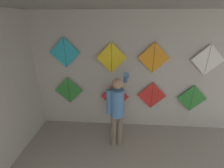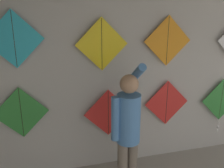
{
  "view_description": "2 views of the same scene",
  "coord_description": "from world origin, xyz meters",
  "px_view_note": "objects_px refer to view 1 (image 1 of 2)",
  "views": [
    {
      "loc": [
        -0.29,
        0.52,
        2.58
      ],
      "look_at": [
        -0.49,
        3.56,
        1.29
      ],
      "focal_mm": 24.0,
      "sensor_mm": 36.0,
      "label": 1
    },
    {
      "loc": [
        -1.2,
        0.68,
        2.32
      ],
      "look_at": [
        -0.44,
        3.56,
        1.36
      ],
      "focal_mm": 40.0,
      "sensor_mm": 36.0,
      "label": 2
    }
  ],
  "objects_px": {
    "kite_2": "(152,96)",
    "kite_7": "(208,60)",
    "shopkeeper": "(117,107)",
    "kite_5": "(112,58)",
    "kite_4": "(65,53)",
    "kite_3": "(192,100)",
    "kite_6": "(154,58)",
    "kite_1": "(115,97)",
    "kite_0": "(69,90)"
  },
  "relations": [
    {
      "from": "kite_2",
      "to": "kite_7",
      "type": "bearing_deg",
      "value": 0.0
    },
    {
      "from": "shopkeeper",
      "to": "kite_5",
      "type": "bearing_deg",
      "value": 92.52
    },
    {
      "from": "kite_2",
      "to": "kite_7",
      "type": "relative_size",
      "value": 1.0
    },
    {
      "from": "kite_4",
      "to": "kite_3",
      "type": "bearing_deg",
      "value": -0.01
    },
    {
      "from": "shopkeeper",
      "to": "kite_4",
      "type": "distance_m",
      "value": 1.68
    },
    {
      "from": "shopkeeper",
      "to": "kite_5",
      "type": "height_order",
      "value": "kite_5"
    },
    {
      "from": "kite_5",
      "to": "kite_6",
      "type": "distance_m",
      "value": 0.92
    },
    {
      "from": "kite_4",
      "to": "kite_5",
      "type": "xyz_separation_m",
      "value": [
        1.05,
        0.0,
        -0.1
      ]
    },
    {
      "from": "kite_1",
      "to": "kite_4",
      "type": "relative_size",
      "value": 1.0
    },
    {
      "from": "shopkeeper",
      "to": "kite_5",
      "type": "distance_m",
      "value": 1.09
    },
    {
      "from": "kite_0",
      "to": "kite_1",
      "type": "relative_size",
      "value": 1.0
    },
    {
      "from": "kite_5",
      "to": "kite_7",
      "type": "xyz_separation_m",
      "value": [
        2.07,
        0.0,
        -0.02
      ]
    },
    {
      "from": "shopkeeper",
      "to": "kite_3",
      "type": "xyz_separation_m",
      "value": [
        1.77,
        0.65,
        -0.11
      ]
    },
    {
      "from": "kite_6",
      "to": "kite_4",
      "type": "bearing_deg",
      "value": 180.0
    },
    {
      "from": "kite_2",
      "to": "kite_6",
      "type": "bearing_deg",
      "value": 180.0
    },
    {
      "from": "kite_0",
      "to": "kite_5",
      "type": "height_order",
      "value": "kite_5"
    },
    {
      "from": "kite_1",
      "to": "kite_7",
      "type": "bearing_deg",
      "value": 0.0
    },
    {
      "from": "kite_7",
      "to": "kite_0",
      "type": "bearing_deg",
      "value": 180.0
    },
    {
      "from": "kite_4",
      "to": "kite_6",
      "type": "distance_m",
      "value": 1.97
    },
    {
      "from": "shopkeeper",
      "to": "kite_2",
      "type": "xyz_separation_m",
      "value": [
        0.82,
        0.65,
        -0.04
      ]
    },
    {
      "from": "shopkeeper",
      "to": "kite_3",
      "type": "bearing_deg",
      "value": 8.85
    },
    {
      "from": "kite_5",
      "to": "kite_6",
      "type": "height_order",
      "value": "kite_6"
    },
    {
      "from": "kite_6",
      "to": "kite_1",
      "type": "bearing_deg",
      "value": 180.0
    },
    {
      "from": "kite_5",
      "to": "shopkeeper",
      "type": "bearing_deg",
      "value": -76.3
    },
    {
      "from": "shopkeeper",
      "to": "kite_4",
      "type": "bearing_deg",
      "value": 140.58
    },
    {
      "from": "kite_5",
      "to": "kite_6",
      "type": "relative_size",
      "value": 1.0
    },
    {
      "from": "kite_2",
      "to": "shopkeeper",
      "type": "bearing_deg",
      "value": -141.69
    },
    {
      "from": "kite_5",
      "to": "kite_6",
      "type": "xyz_separation_m",
      "value": [
        0.92,
        0.0,
        0.01
      ]
    },
    {
      "from": "kite_3",
      "to": "kite_4",
      "type": "bearing_deg",
      "value": 179.99
    },
    {
      "from": "kite_2",
      "to": "kite_3",
      "type": "distance_m",
      "value": 0.96
    },
    {
      "from": "shopkeeper",
      "to": "kite_7",
      "type": "xyz_separation_m",
      "value": [
        1.91,
        0.65,
        0.85
      ]
    },
    {
      "from": "kite_0",
      "to": "kite_4",
      "type": "relative_size",
      "value": 1.0
    },
    {
      "from": "shopkeeper",
      "to": "kite_1",
      "type": "distance_m",
      "value": 0.66
    },
    {
      "from": "kite_4",
      "to": "kite_5",
      "type": "distance_m",
      "value": 1.05
    },
    {
      "from": "kite_1",
      "to": "kite_5",
      "type": "bearing_deg",
      "value": 180.0
    },
    {
      "from": "kite_5",
      "to": "kite_7",
      "type": "bearing_deg",
      "value": 0.0
    },
    {
      "from": "kite_1",
      "to": "kite_3",
      "type": "height_order",
      "value": "kite_3"
    },
    {
      "from": "kite_2",
      "to": "kite_4",
      "type": "bearing_deg",
      "value": 180.0
    },
    {
      "from": "shopkeeper",
      "to": "kite_6",
      "type": "distance_m",
      "value": 1.33
    },
    {
      "from": "kite_2",
      "to": "kite_3",
      "type": "height_order",
      "value": "kite_2"
    },
    {
      "from": "kite_2",
      "to": "kite_5",
      "type": "height_order",
      "value": "kite_5"
    },
    {
      "from": "kite_2",
      "to": "kite_0",
      "type": "bearing_deg",
      "value": 180.0
    },
    {
      "from": "kite_5",
      "to": "kite_1",
      "type": "bearing_deg",
      "value": 0.0
    },
    {
      "from": "kite_0",
      "to": "kite_6",
      "type": "xyz_separation_m",
      "value": [
        1.99,
        0.0,
        0.84
      ]
    },
    {
      "from": "kite_1",
      "to": "kite_5",
      "type": "height_order",
      "value": "kite_5"
    },
    {
      "from": "kite_1",
      "to": "kite_4",
      "type": "height_order",
      "value": "kite_4"
    },
    {
      "from": "kite_4",
      "to": "kite_6",
      "type": "xyz_separation_m",
      "value": [
        1.97,
        0.0,
        -0.09
      ]
    },
    {
      "from": "kite_1",
      "to": "kite_3",
      "type": "bearing_deg",
      "value": -0.02
    },
    {
      "from": "kite_1",
      "to": "kite_7",
      "type": "distance_m",
      "value": 2.2
    },
    {
      "from": "kite_0",
      "to": "kite_4",
      "type": "bearing_deg",
      "value": 0.0
    }
  ]
}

